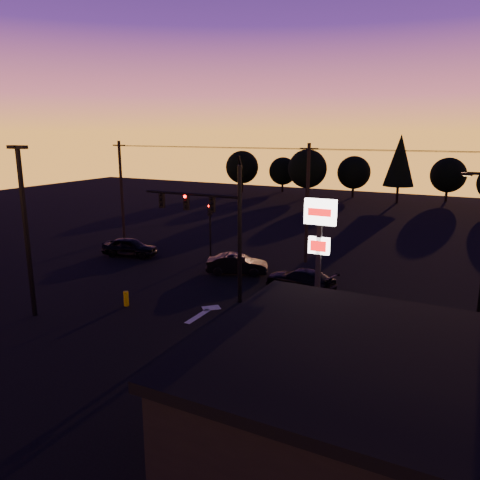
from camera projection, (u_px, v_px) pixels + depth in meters
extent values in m
plane|color=black|center=(180.00, 321.00, 24.80)|extent=(120.00, 120.00, 0.00)
cube|color=beige|center=(198.00, 316.00, 25.44)|extent=(0.35, 2.20, 0.01)
cube|color=beige|center=(211.00, 308.00, 26.65)|extent=(1.20, 1.20, 0.01)
cylinder|color=black|center=(240.00, 236.00, 26.68)|extent=(0.24, 0.24, 8.00)
cylinder|color=black|center=(240.00, 162.00, 25.72)|extent=(0.14, 0.52, 0.76)
cylinder|color=black|center=(191.00, 194.00, 27.64)|extent=(6.50, 0.16, 0.16)
cube|color=black|center=(212.00, 204.00, 27.10)|extent=(0.32, 0.22, 0.95)
sphere|color=black|center=(211.00, 199.00, 26.91)|extent=(0.18, 0.18, 0.18)
sphere|color=black|center=(211.00, 204.00, 26.98)|extent=(0.18, 0.18, 0.18)
sphere|color=black|center=(211.00, 209.00, 27.04)|extent=(0.18, 0.18, 0.18)
cube|color=black|center=(186.00, 202.00, 27.91)|extent=(0.32, 0.22, 0.95)
sphere|color=#FF0705|center=(185.00, 197.00, 27.72)|extent=(0.18, 0.18, 0.18)
sphere|color=black|center=(185.00, 202.00, 27.78)|extent=(0.18, 0.18, 0.18)
sphere|color=black|center=(185.00, 207.00, 27.85)|extent=(0.18, 0.18, 0.18)
cube|color=black|center=(162.00, 200.00, 28.72)|extent=(0.32, 0.22, 0.95)
sphere|color=black|center=(160.00, 195.00, 28.52)|extent=(0.18, 0.18, 0.18)
sphere|color=black|center=(161.00, 200.00, 28.59)|extent=(0.18, 0.18, 0.18)
sphere|color=black|center=(161.00, 204.00, 28.66)|extent=(0.18, 0.18, 0.18)
cube|color=black|center=(242.00, 260.00, 26.91)|extent=(0.22, 0.18, 0.28)
cylinder|color=black|center=(210.00, 236.00, 36.58)|extent=(0.14, 0.14, 3.60)
cube|color=black|center=(210.00, 210.00, 36.10)|extent=(0.30, 0.20, 0.90)
sphere|color=#FF0705|center=(209.00, 206.00, 35.92)|extent=(0.18, 0.18, 0.18)
sphere|color=black|center=(209.00, 210.00, 35.99)|extent=(0.18, 0.18, 0.18)
sphere|color=black|center=(209.00, 213.00, 36.05)|extent=(0.18, 0.18, 0.18)
cube|color=black|center=(27.00, 235.00, 24.56)|extent=(0.18, 0.18, 9.00)
cube|color=black|center=(13.00, 147.00, 23.68)|extent=(0.55, 0.30, 0.18)
cube|color=black|center=(22.00, 147.00, 23.37)|extent=(0.55, 0.30, 0.18)
cube|color=black|center=(318.00, 274.00, 22.23)|extent=(0.22, 0.22, 6.40)
cube|color=white|center=(320.00, 212.00, 21.55)|extent=(1.50, 0.25, 1.20)
cube|color=red|center=(319.00, 212.00, 21.42)|extent=(1.10, 0.02, 0.35)
cube|color=white|center=(319.00, 246.00, 21.91)|extent=(1.00, 0.22, 0.80)
cube|color=red|center=(318.00, 246.00, 21.80)|extent=(0.75, 0.02, 0.50)
cube|color=black|center=(467.00, 174.00, 22.02)|extent=(0.50, 0.22, 0.14)
plane|color=#FFB759|center=(467.00, 176.00, 22.04)|extent=(0.35, 0.35, 0.00)
cylinder|color=black|center=(122.00, 191.00, 43.07)|extent=(0.26, 0.26, 9.00)
cube|color=black|center=(119.00, 145.00, 42.14)|extent=(1.40, 0.10, 0.10)
cylinder|color=black|center=(307.00, 204.00, 34.98)|extent=(0.26, 0.26, 9.00)
cube|color=black|center=(309.00, 149.00, 34.05)|extent=(1.40, 0.10, 0.10)
cylinder|color=black|center=(200.00, 148.00, 37.59)|extent=(18.00, 0.02, 0.02)
cylinder|color=black|center=(204.00, 147.00, 38.09)|extent=(18.00, 0.02, 0.02)
cylinder|color=black|center=(208.00, 147.00, 38.62)|extent=(18.00, 0.02, 0.02)
cylinder|color=black|center=(442.00, 152.00, 29.50)|extent=(18.00, 0.02, 0.02)
cylinder|color=black|center=(443.00, 151.00, 30.01)|extent=(18.00, 0.02, 0.02)
cylinder|color=black|center=(443.00, 151.00, 30.54)|extent=(18.00, 0.02, 0.02)
cube|color=black|center=(429.00, 443.00, 12.02)|extent=(12.00, 8.00, 4.00)
cube|color=black|center=(437.00, 369.00, 11.55)|extent=(12.40, 8.40, 0.30)
cube|color=black|center=(325.00, 363.00, 17.43)|extent=(2.20, 0.05, 1.60)
cube|color=black|center=(410.00, 382.00, 16.08)|extent=(2.20, 0.05, 1.60)
cylinder|color=#D6BE00|center=(126.00, 299.00, 26.90)|extent=(0.29, 0.29, 0.86)
cylinder|color=black|center=(242.00, 187.00, 77.71)|extent=(0.36, 0.36, 1.62)
sphere|color=black|center=(242.00, 167.00, 76.97)|extent=(5.36, 5.36, 5.36)
cylinder|color=black|center=(282.00, 188.00, 77.63)|extent=(0.36, 0.36, 1.38)
sphere|color=black|center=(283.00, 171.00, 77.01)|extent=(4.54, 4.54, 4.54)
cylinder|color=black|center=(307.00, 192.00, 70.57)|extent=(0.36, 0.36, 1.75)
sphere|color=black|center=(307.00, 169.00, 69.78)|extent=(5.77, 5.78, 5.78)
cylinder|color=black|center=(353.00, 192.00, 71.36)|extent=(0.36, 0.36, 1.50)
sphere|color=black|center=(354.00, 173.00, 70.68)|extent=(4.95, 4.95, 4.95)
cylinder|color=black|center=(397.00, 194.00, 65.53)|extent=(0.36, 0.36, 2.38)
cone|color=black|center=(400.00, 160.00, 64.45)|extent=(4.18, 4.18, 7.12)
cylinder|color=black|center=(446.00, 196.00, 67.25)|extent=(0.36, 0.36, 1.50)
sphere|color=black|center=(448.00, 175.00, 66.57)|extent=(4.95, 4.95, 4.95)
imported|color=black|center=(130.00, 247.00, 37.59)|extent=(4.70, 2.73, 1.50)
imported|color=black|center=(237.00, 264.00, 32.88)|extent=(4.52, 2.99, 1.41)
imported|color=black|center=(300.00, 279.00, 29.61)|extent=(4.97, 2.84, 1.36)
imported|color=black|center=(388.00, 393.00, 16.76)|extent=(2.98, 5.05, 1.32)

